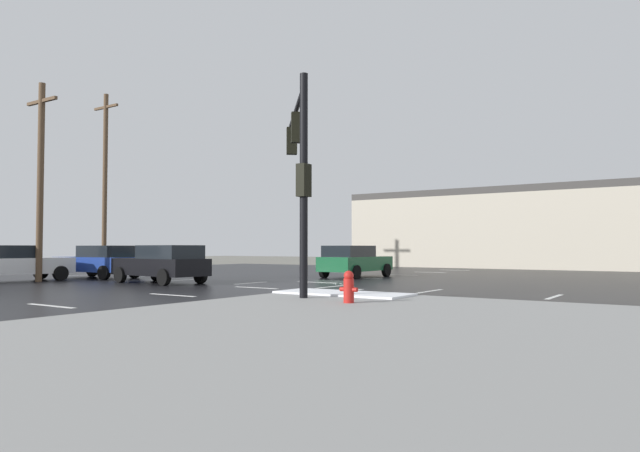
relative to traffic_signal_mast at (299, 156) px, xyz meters
The scene contains 14 objects.
ground_plane 7.32m from the traffic_signal_mast, 130.00° to the left, with size 120.00×120.00×0.00m, color slate.
road_asphalt 7.31m from the traffic_signal_mast, 130.00° to the left, with size 44.00×44.00×0.02m, color black.
sidewalk_corner 11.79m from the traffic_signal_mast, 42.30° to the right, with size 18.00×18.00×0.14m, color gray.
snow_strip_curbside 4.26m from the traffic_signal_mast, 26.21° to the left, with size 4.00×1.60×0.06m, color white.
lane_markings 5.90m from the traffic_signal_mast, 129.47° to the left, with size 36.15×36.15×0.01m.
traffic_signal_mast is the anchor object (origin of this frame).
fire_hydrant 4.81m from the traffic_signal_mast, 30.52° to the right, with size 0.48×0.26×0.79m.
strip_building_background 30.34m from the traffic_signal_mast, 91.07° to the left, with size 26.74×8.00×5.82m.
sedan_blue 15.20m from the traffic_signal_mast, 166.68° to the left, with size 4.64×2.29×1.58m.
sedan_green 12.41m from the traffic_signal_mast, 112.84° to the left, with size 2.03×4.55×1.58m.
sedan_black 9.79m from the traffic_signal_mast, 164.42° to the left, with size 4.65×2.34×1.58m.
sedan_white 15.53m from the traffic_signal_mast, behind, with size 2.24×4.62×1.58m.
utility_pole_mid 14.21m from the traffic_signal_mast, behind, with size 2.20×0.28×8.76m.
utility_pole_far 21.98m from the traffic_signal_mast, 158.90° to the left, with size 2.20×0.28×10.93m.
Camera 1 is at (13.88, -18.35, 1.50)m, focal length 32.36 mm.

